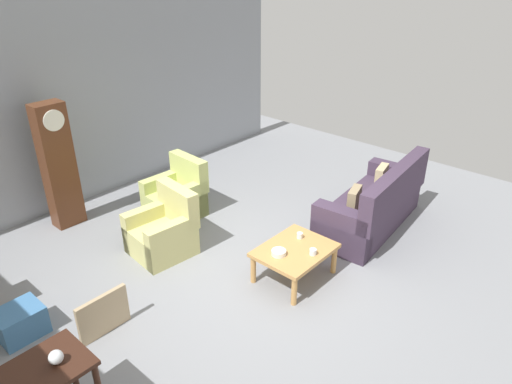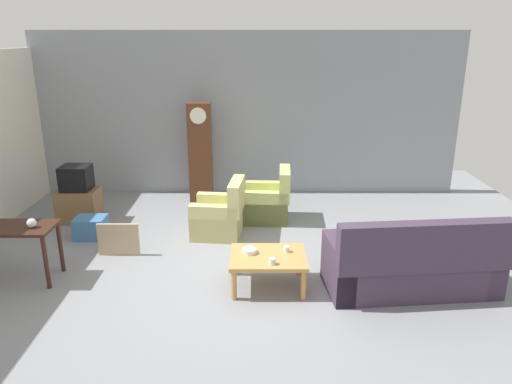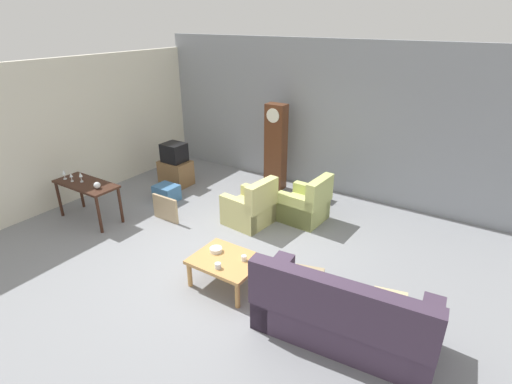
{
  "view_description": "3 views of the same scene",
  "coord_description": "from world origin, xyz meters",
  "px_view_note": "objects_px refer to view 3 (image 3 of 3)",
  "views": [
    {
      "loc": [
        -3.7,
        -3.37,
        3.73
      ],
      "look_at": [
        0.44,
        0.32,
        0.92
      ],
      "focal_mm": 32.95,
      "sensor_mm": 36.0,
      "label": 1
    },
    {
      "loc": [
        0.15,
        -5.96,
        3.05
      ],
      "look_at": [
        0.16,
        0.77,
        0.88
      ],
      "focal_mm": 33.52,
      "sensor_mm": 36.0,
      "label": 2
    },
    {
      "loc": [
        3.23,
        -4.16,
        3.6
      ],
      "look_at": [
        0.1,
        0.64,
        1.01
      ],
      "focal_mm": 27.47,
      "sensor_mm": 36.0,
      "label": 3
    }
  ],
  "objects_px": {
    "wine_glass_mid": "(71,176)",
    "tv_crt": "(174,152)",
    "storage_box_blue": "(167,193)",
    "cup_blue_rimmed": "(218,266)",
    "couch_floral": "(342,316)",
    "framed_picture_leaning": "(165,209)",
    "cup_white_porcelain": "(244,258)",
    "console_table_dark": "(87,188)",
    "grandfather_clock": "(276,147)",
    "armchair_olive_far": "(306,206)",
    "wine_glass_tall": "(64,173)",
    "tv_stand_cabinet": "(176,173)",
    "bowl_white_stacked": "(216,250)",
    "wine_glass_short": "(81,176)",
    "glass_dome_cloche": "(97,185)",
    "armchair_olive_near": "(250,209)",
    "coffee_table_wood": "(226,262)"
  },
  "relations": [
    {
      "from": "wine_glass_mid",
      "to": "tv_crt",
      "type": "bearing_deg",
      "value": 78.76
    },
    {
      "from": "storage_box_blue",
      "to": "cup_blue_rimmed",
      "type": "bearing_deg",
      "value": -32.91
    },
    {
      "from": "couch_floral",
      "to": "framed_picture_leaning",
      "type": "bearing_deg",
      "value": 165.12
    },
    {
      "from": "storage_box_blue",
      "to": "cup_blue_rimmed",
      "type": "height_order",
      "value": "cup_blue_rimmed"
    },
    {
      "from": "framed_picture_leaning",
      "to": "cup_white_porcelain",
      "type": "relative_size",
      "value": 7.77
    },
    {
      "from": "wine_glass_mid",
      "to": "cup_blue_rimmed",
      "type": "bearing_deg",
      "value": -5.21
    },
    {
      "from": "console_table_dark",
      "to": "storage_box_blue",
      "type": "bearing_deg",
      "value": 66.51
    },
    {
      "from": "storage_box_blue",
      "to": "grandfather_clock",
      "type": "bearing_deg",
      "value": 49.72
    },
    {
      "from": "armchair_olive_far",
      "to": "wine_glass_tall",
      "type": "height_order",
      "value": "wine_glass_tall"
    },
    {
      "from": "tv_stand_cabinet",
      "to": "bowl_white_stacked",
      "type": "distance_m",
      "value": 3.77
    },
    {
      "from": "couch_floral",
      "to": "armchair_olive_far",
      "type": "bearing_deg",
      "value": 124.48
    },
    {
      "from": "armchair_olive_far",
      "to": "wine_glass_short",
      "type": "xyz_separation_m",
      "value": [
        -3.59,
        -2.22,
        0.57
      ]
    },
    {
      "from": "grandfather_clock",
      "to": "glass_dome_cloche",
      "type": "height_order",
      "value": "grandfather_clock"
    },
    {
      "from": "bowl_white_stacked",
      "to": "wine_glass_short",
      "type": "xyz_separation_m",
      "value": [
        -3.28,
        0.11,
        0.41
      ]
    },
    {
      "from": "tv_crt",
      "to": "armchair_olive_far",
      "type": "bearing_deg",
      "value": 0.88
    },
    {
      "from": "couch_floral",
      "to": "wine_glass_short",
      "type": "bearing_deg",
      "value": 176.8
    },
    {
      "from": "bowl_white_stacked",
      "to": "framed_picture_leaning",
      "type": "bearing_deg",
      "value": 155.71
    },
    {
      "from": "tv_crt",
      "to": "wine_glass_short",
      "type": "height_order",
      "value": "tv_crt"
    },
    {
      "from": "glass_dome_cloche",
      "to": "bowl_white_stacked",
      "type": "relative_size",
      "value": 0.67
    },
    {
      "from": "couch_floral",
      "to": "armchair_olive_near",
      "type": "distance_m",
      "value": 3.12
    },
    {
      "from": "tv_stand_cabinet",
      "to": "wine_glass_tall",
      "type": "bearing_deg",
      "value": -106.34
    },
    {
      "from": "tv_stand_cabinet",
      "to": "storage_box_blue",
      "type": "bearing_deg",
      "value": -59.88
    },
    {
      "from": "tv_stand_cabinet",
      "to": "framed_picture_leaning",
      "type": "xyz_separation_m",
      "value": [
        1.07,
        -1.41,
        -0.04
      ]
    },
    {
      "from": "coffee_table_wood",
      "to": "grandfather_clock",
      "type": "height_order",
      "value": "grandfather_clock"
    },
    {
      "from": "glass_dome_cloche",
      "to": "cup_white_porcelain",
      "type": "bearing_deg",
      "value": -0.84
    },
    {
      "from": "tv_stand_cabinet",
      "to": "bowl_white_stacked",
      "type": "height_order",
      "value": "tv_stand_cabinet"
    },
    {
      "from": "armchair_olive_near",
      "to": "cup_white_porcelain",
      "type": "height_order",
      "value": "armchair_olive_near"
    },
    {
      "from": "wine_glass_short",
      "to": "console_table_dark",
      "type": "bearing_deg",
      "value": 3.52
    },
    {
      "from": "couch_floral",
      "to": "wine_glass_mid",
      "type": "bearing_deg",
      "value": 177.8
    },
    {
      "from": "framed_picture_leaning",
      "to": "coffee_table_wood",
      "type": "bearing_deg",
      "value": -23.44
    },
    {
      "from": "console_table_dark",
      "to": "bowl_white_stacked",
      "type": "height_order",
      "value": "console_table_dark"
    },
    {
      "from": "coffee_table_wood",
      "to": "wine_glass_short",
      "type": "distance_m",
      "value": 3.56
    },
    {
      "from": "wine_glass_short",
      "to": "bowl_white_stacked",
      "type": "bearing_deg",
      "value": -2.0
    },
    {
      "from": "cup_white_porcelain",
      "to": "bowl_white_stacked",
      "type": "height_order",
      "value": "cup_white_porcelain"
    },
    {
      "from": "tv_stand_cabinet",
      "to": "bowl_white_stacked",
      "type": "xyz_separation_m",
      "value": [
        3.0,
        -2.28,
        0.18
      ]
    },
    {
      "from": "tv_crt",
      "to": "tv_stand_cabinet",
      "type": "bearing_deg",
      "value": 0.0
    },
    {
      "from": "tv_stand_cabinet",
      "to": "cup_blue_rimmed",
      "type": "distance_m",
      "value": 4.18
    },
    {
      "from": "grandfather_clock",
      "to": "cup_white_porcelain",
      "type": "height_order",
      "value": "grandfather_clock"
    },
    {
      "from": "armchair_olive_far",
      "to": "wine_glass_mid",
      "type": "xyz_separation_m",
      "value": [
        -3.76,
        -2.3,
        0.56
      ]
    },
    {
      "from": "grandfather_clock",
      "to": "wine_glass_short",
      "type": "bearing_deg",
      "value": -125.02
    },
    {
      "from": "console_table_dark",
      "to": "tv_crt",
      "type": "distance_m",
      "value": 2.17
    },
    {
      "from": "grandfather_clock",
      "to": "tv_stand_cabinet",
      "type": "xyz_separation_m",
      "value": [
        -2.01,
        -1.1,
        -0.68
      ]
    },
    {
      "from": "coffee_table_wood",
      "to": "storage_box_blue",
      "type": "height_order",
      "value": "coffee_table_wood"
    },
    {
      "from": "console_table_dark",
      "to": "wine_glass_mid",
      "type": "height_order",
      "value": "wine_glass_mid"
    },
    {
      "from": "tv_stand_cabinet",
      "to": "glass_dome_cloche",
      "type": "relative_size",
      "value": 5.57
    },
    {
      "from": "tv_stand_cabinet",
      "to": "cup_white_porcelain",
      "type": "relative_size",
      "value": 8.81
    },
    {
      "from": "cup_white_porcelain",
      "to": "bowl_white_stacked",
      "type": "bearing_deg",
      "value": -175.63
    },
    {
      "from": "tv_crt",
      "to": "storage_box_blue",
      "type": "xyz_separation_m",
      "value": [
        0.44,
        -0.75,
        -0.61
      ]
    },
    {
      "from": "armchair_olive_near",
      "to": "console_table_dark",
      "type": "relative_size",
      "value": 0.71
    },
    {
      "from": "couch_floral",
      "to": "framed_picture_leaning",
      "type": "relative_size",
      "value": 3.62
    }
  ]
}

